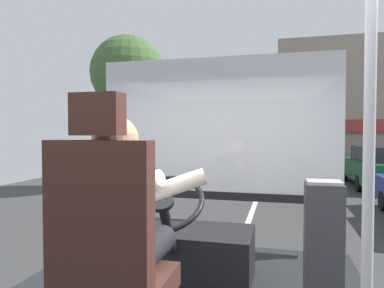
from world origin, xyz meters
The scene contains 9 objects.
ground centered at (0.00, 8.80, -0.02)m, with size 18.00×44.00×0.06m.
driver_seat centered at (-0.09, -0.52, 1.32)m, with size 0.48×0.48×1.34m.
bus_driver centered at (-0.09, -0.41, 1.50)m, with size 0.77×0.60×0.77m.
steering_console centered at (-0.09, 0.67, 0.97)m, with size 1.10×1.04×0.87m.
handrail_pole centered at (0.99, -0.47, 1.78)m, with size 0.04×0.04×2.09m.
fare_box centered at (0.94, 0.51, 1.16)m, with size 0.24×0.21×0.85m.
windshield_panel centered at (0.00, 1.62, 1.78)m, with size 2.50×0.08×1.48m.
street_tree centered at (-4.40, 9.03, 3.87)m, with size 2.50×2.50×5.17m.
parked_car_green centered at (4.01, 11.33, 0.73)m, with size 1.99×4.13×1.42m.
Camera 1 is at (0.66, -1.96, 1.91)m, focal length 32.67 mm.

